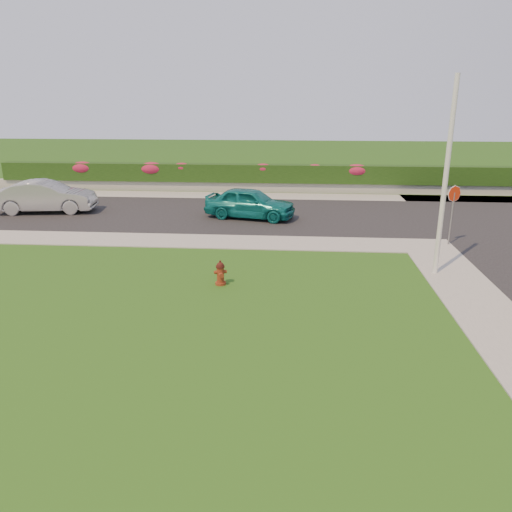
# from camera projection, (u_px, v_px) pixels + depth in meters

# --- Properties ---
(ground) EXTENTS (120.00, 120.00, 0.00)m
(ground) POSITION_uv_depth(u_px,v_px,m) (221.00, 348.00, 11.80)
(ground) COLOR black
(ground) RESTS_ON ground
(street_far) EXTENTS (26.00, 8.00, 0.04)m
(street_far) POSITION_uv_depth(u_px,v_px,m) (163.00, 213.00, 25.46)
(street_far) COLOR black
(street_far) RESTS_ON ground
(sidewalk_far) EXTENTS (24.00, 2.00, 0.04)m
(sidewalk_far) POSITION_uv_depth(u_px,v_px,m) (109.00, 239.00, 20.78)
(sidewalk_far) COLOR gray
(sidewalk_far) RESTS_ON ground
(curb_corner) EXTENTS (2.00, 2.00, 0.04)m
(curb_corner) POSITION_uv_depth(u_px,v_px,m) (428.00, 246.00, 19.83)
(curb_corner) COLOR gray
(curb_corner) RESTS_ON ground
(sidewalk_beyond) EXTENTS (34.00, 2.00, 0.04)m
(sidewalk_beyond) POSITION_uv_depth(u_px,v_px,m) (250.00, 196.00, 29.91)
(sidewalk_beyond) COLOR gray
(sidewalk_beyond) RESTS_ON ground
(retaining_wall) EXTENTS (34.00, 0.40, 0.60)m
(retaining_wall) POSITION_uv_depth(u_px,v_px,m) (252.00, 187.00, 31.25)
(retaining_wall) COLOR gray
(retaining_wall) RESTS_ON ground
(hedge) EXTENTS (32.00, 0.90, 1.10)m
(hedge) POSITION_uv_depth(u_px,v_px,m) (252.00, 173.00, 31.09)
(hedge) COLOR black
(hedge) RESTS_ON retaining_wall
(fire_hydrant) EXTENTS (0.41, 0.39, 0.80)m
(fire_hydrant) POSITION_uv_depth(u_px,v_px,m) (220.00, 273.00, 15.70)
(fire_hydrant) COLOR #59280E
(fire_hydrant) RESTS_ON ground
(sedan_teal) EXTENTS (4.65, 2.71, 1.49)m
(sedan_teal) POSITION_uv_depth(u_px,v_px,m) (250.00, 203.00, 24.16)
(sedan_teal) COLOR #0D6766
(sedan_teal) RESTS_ON street_far
(sedan_silver) EXTENTS (5.06, 2.38, 1.60)m
(sedan_silver) POSITION_uv_depth(u_px,v_px,m) (46.00, 197.00, 25.39)
(sedan_silver) COLOR #929599
(sedan_silver) RESTS_ON street_far
(utility_pole) EXTENTS (0.16, 0.16, 6.36)m
(utility_pole) POSITION_uv_depth(u_px,v_px,m) (445.00, 179.00, 15.79)
(utility_pole) COLOR silver
(utility_pole) RESTS_ON ground
(stop_sign) EXTENTS (0.59, 0.32, 2.42)m
(stop_sign) POSITION_uv_depth(u_px,v_px,m) (453.00, 201.00, 19.48)
(stop_sign) COLOR slate
(stop_sign) RESTS_ON ground
(flower_clump_a) EXTENTS (1.53, 0.98, 0.76)m
(flower_clump_a) POSITION_uv_depth(u_px,v_px,m) (83.00, 168.00, 31.71)
(flower_clump_a) COLOR red
(flower_clump_a) RESTS_ON hedge
(flower_clump_b) EXTENTS (1.57, 1.01, 0.78)m
(flower_clump_b) POSITION_uv_depth(u_px,v_px,m) (152.00, 168.00, 31.39)
(flower_clump_b) COLOR red
(flower_clump_b) RESTS_ON hedge
(flower_clump_c) EXTENTS (1.14, 0.74, 0.57)m
(flower_clump_c) POSITION_uv_depth(u_px,v_px,m) (182.00, 167.00, 31.22)
(flower_clump_c) COLOR red
(flower_clump_c) RESTS_ON hedge
(flower_clump_d) EXTENTS (1.16, 0.75, 0.58)m
(flower_clump_d) POSITION_uv_depth(u_px,v_px,m) (263.00, 168.00, 30.85)
(flower_clump_d) COLOR red
(flower_clump_d) RESTS_ON hedge
(flower_clump_e) EXTENTS (1.03, 0.66, 0.52)m
(flower_clump_e) POSITION_uv_depth(u_px,v_px,m) (315.00, 168.00, 30.61)
(flower_clump_e) COLOR red
(flower_clump_e) RESTS_ON hedge
(flower_clump_f) EXTENTS (1.48, 0.95, 0.74)m
(flower_clump_f) POSITION_uv_depth(u_px,v_px,m) (357.00, 170.00, 30.45)
(flower_clump_f) COLOR red
(flower_clump_f) RESTS_ON hedge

